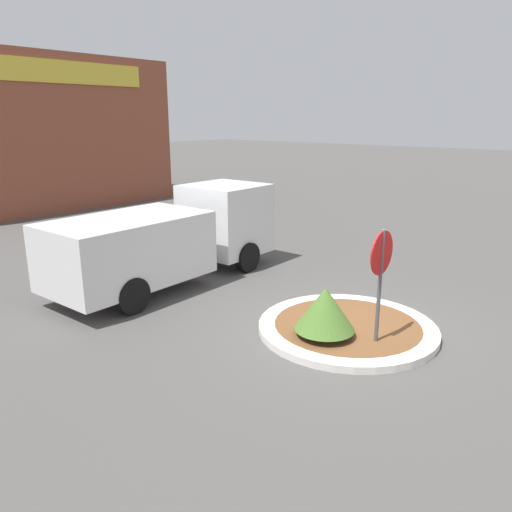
% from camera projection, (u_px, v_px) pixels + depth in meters
% --- Properties ---
extents(ground_plane, '(120.00, 120.00, 0.00)m').
position_uv_depth(ground_plane, '(347.00, 331.00, 9.72)').
color(ground_plane, '#514F4C').
extents(traffic_island, '(3.45, 3.45, 0.14)m').
position_uv_depth(traffic_island, '(347.00, 328.00, 9.70)').
color(traffic_island, silver).
rests_on(traffic_island, ground_plane).
extents(stop_sign, '(0.78, 0.07, 2.19)m').
position_uv_depth(stop_sign, '(381.00, 267.00, 8.61)').
color(stop_sign, '#4C4C51').
rests_on(stop_sign, ground_plane).
extents(island_shrub, '(1.11, 1.11, 0.93)m').
position_uv_depth(island_shrub, '(325.00, 308.00, 9.05)').
color(island_shrub, brown).
rests_on(island_shrub, traffic_island).
extents(utility_truck, '(6.18, 2.23, 2.24)m').
position_uv_depth(utility_truck, '(171.00, 237.00, 12.34)').
color(utility_truck, silver).
rests_on(utility_truck, ground_plane).
extents(storefront_building, '(11.52, 6.07, 6.60)m').
position_uv_depth(storefront_building, '(28.00, 133.00, 22.69)').
color(storefront_building, brown).
rests_on(storefront_building, ground_plane).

